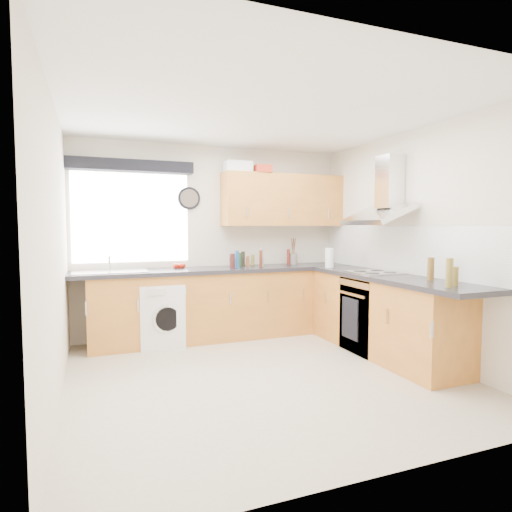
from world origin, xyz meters
name	(u,v)px	position (x,y,z in m)	size (l,w,h in m)	color
ground_plane	(263,375)	(0.00, 0.00, 0.00)	(3.60, 3.60, 0.00)	beige
ceiling	(264,113)	(0.00, 0.00, 2.50)	(3.60, 3.60, 0.02)	white
wall_back	(213,241)	(0.00, 1.80, 1.25)	(3.60, 0.02, 2.50)	silver
wall_front	(385,261)	(0.00, -1.80, 1.25)	(3.60, 0.02, 2.50)	silver
wall_left	(55,251)	(-1.80, 0.00, 1.25)	(0.02, 3.60, 2.50)	silver
wall_right	(415,244)	(1.80, 0.00, 1.25)	(0.02, 3.60, 2.50)	silver
window	(132,218)	(-1.05, 1.79, 1.55)	(1.40, 0.02, 1.10)	white
window_blind	(131,166)	(-1.05, 1.70, 2.18)	(1.50, 0.18, 0.14)	black
splashback	(396,249)	(1.79, 0.30, 1.18)	(0.01, 3.00, 0.54)	white
base_cab_back	(212,305)	(-0.10, 1.51, 0.43)	(3.00, 0.58, 0.86)	#B06C2A
base_cab_corner	(322,298)	(1.50, 1.50, 0.43)	(0.60, 0.60, 0.86)	#B06C2A
base_cab_right	(383,317)	(1.51, 0.15, 0.43)	(0.58, 2.10, 0.86)	#B06C2A
worktop_back	(220,270)	(0.00, 1.50, 0.89)	(3.60, 0.62, 0.05)	black
worktop_right	(392,278)	(1.50, 0.00, 0.89)	(0.62, 2.42, 0.05)	black
sink	(110,269)	(-1.33, 1.50, 0.95)	(0.84, 0.46, 0.10)	silver
oven	(374,315)	(1.50, 0.30, 0.42)	(0.56, 0.58, 0.85)	black
hob_plate	(375,272)	(1.50, 0.30, 0.92)	(0.52, 0.52, 0.01)	silver
extractor_hood	(384,198)	(1.60, 0.30, 1.77)	(0.52, 0.78, 0.66)	silver
upper_cabinets	(283,200)	(0.95, 1.62, 1.80)	(1.70, 0.35, 0.70)	#B06C2A
washing_machine	(164,315)	(-0.73, 1.40, 0.38)	(0.51, 0.50, 0.75)	white
wall_clock	(189,198)	(-0.33, 1.76, 1.81)	(0.29, 0.29, 0.04)	black
casserole	(238,167)	(0.30, 1.66, 2.22)	(0.35, 0.25, 0.15)	white
storage_box	(263,169)	(0.61, 1.52, 2.20)	(0.21, 0.18, 0.10)	#B52D1A
utensil_pot	(293,259)	(1.13, 1.66, 0.99)	(0.11, 0.11, 0.15)	gray
kitchen_roll	(330,258)	(1.35, 1.05, 1.04)	(0.12, 0.12, 0.25)	white
tomato_cluster	(179,266)	(-0.49, 1.65, 0.94)	(0.14, 0.14, 0.06)	#A81808
jar_0	(232,261)	(0.13, 1.39, 1.00)	(0.07, 0.07, 0.19)	#3D1616
jar_1	(262,257)	(0.58, 1.50, 1.03)	(0.06, 0.06, 0.24)	#9D9586
jar_2	(261,259)	(0.54, 1.43, 1.02)	(0.04, 0.04, 0.22)	#582212
jar_3	(248,261)	(0.40, 1.54, 0.98)	(0.04, 0.04, 0.14)	brown
jar_4	(288,257)	(1.04, 1.65, 1.02)	(0.04, 0.04, 0.21)	maroon
jar_5	(253,260)	(0.53, 1.70, 0.98)	(0.05, 0.05, 0.14)	olive
jar_6	(243,259)	(0.34, 1.55, 1.01)	(0.05, 0.05, 0.20)	black
jar_7	(241,260)	(0.31, 1.57, 1.00)	(0.04, 0.04, 0.18)	#153D1B
jar_8	(237,259)	(0.21, 1.43, 1.02)	(0.05, 0.05, 0.22)	#1C4C87
bottle_0	(455,276)	(1.53, -0.82, 0.99)	(0.06, 0.06, 0.17)	olive
bottle_1	(449,273)	(1.39, -0.90, 1.04)	(0.06, 0.06, 0.26)	olive
bottle_2	(431,269)	(1.60, -0.46, 1.02)	(0.06, 0.06, 0.23)	brown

